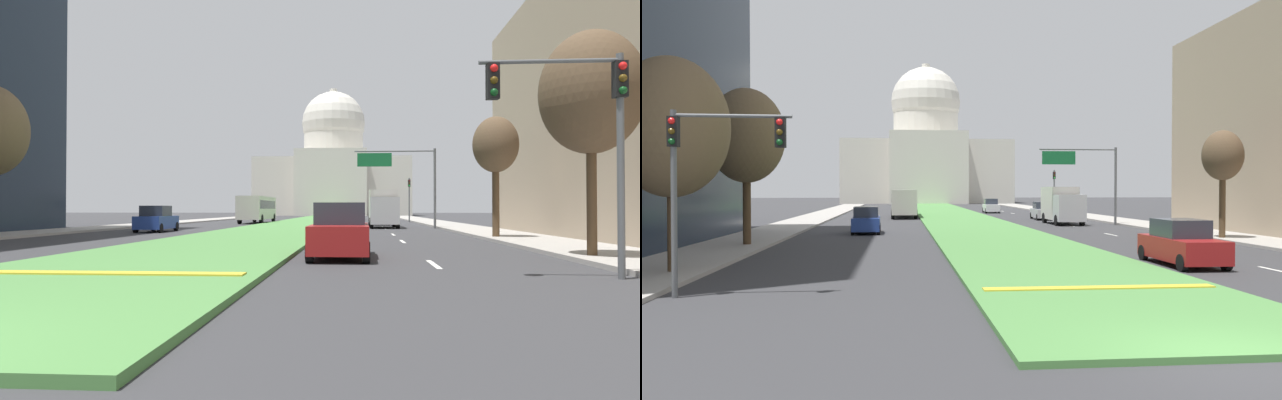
{
  "view_description": "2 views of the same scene",
  "coord_description": "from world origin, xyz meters",
  "views": [
    {
      "loc": [
        5.92,
        -4.64,
        1.62
      ],
      "look_at": [
        2.27,
        47.45,
        2.45
      ],
      "focal_mm": 30.18,
      "sensor_mm": 36.0,
      "label": 1
    },
    {
      "loc": [
        -5.75,
        -9.91,
        3.02
      ],
      "look_at": [
        0.6,
        52.58,
        1.88
      ],
      "focal_mm": 34.15,
      "sensor_mm": 36.0,
      "label": 2
    }
  ],
  "objects": [
    {
      "name": "ground_plane",
      "position": [
        0.0,
        63.47,
        0.0
      ],
      "size": [
        279.29,
        279.29,
        0.0
      ],
      "primitive_type": "plane",
      "color": "#333335"
    },
    {
      "name": "grass_median",
      "position": [
        0.0,
        57.13,
        0.07
      ],
      "size": [
        7.57,
        114.25,
        0.14
      ],
      "primitive_type": "cube",
      "color": "#4C8442",
      "rests_on": "ground_plane"
    },
    {
      "name": "median_curb_nose",
      "position": [
        0.0,
        7.17,
        0.16
      ],
      "size": [
        6.82,
        0.5,
        0.04
      ],
      "primitive_type": "cube",
      "color": "gold",
      "rests_on": "grass_median"
    },
    {
      "name": "lane_dashes_right",
      "position": [
        8.13,
        40.11,
        0.0
      ],
      "size": [
        0.16,
        63.24,
        0.01
      ],
      "color": "silver",
      "rests_on": "ground_plane"
    },
    {
      "name": "sidewalk_left",
      "position": [
        -14.47,
        50.78,
        0.07
      ],
      "size": [
        4.0,
        114.25,
        0.15
      ],
      "primitive_type": "cube",
      "color": "#9E9991",
      "rests_on": "ground_plane"
    },
    {
      "name": "sidewalk_right",
      "position": [
        14.47,
        50.78,
        0.07
      ],
      "size": [
        4.0,
        114.25,
        0.15
      ],
      "primitive_type": "cube",
      "color": "#9E9991",
      "rests_on": "ground_plane"
    },
    {
      "name": "capitol_building",
      "position": [
        0.0,
        126.2,
        10.84
      ],
      "size": [
        35.97,
        28.11,
        31.03
      ],
      "color": "beige",
      "rests_on": "ground_plane"
    },
    {
      "name": "traffic_light_near_right",
      "position": [
        11.12,
        8.13,
        3.8
      ],
      "size": [
        3.34,
        0.35,
        5.2
      ],
      "color": "#515456",
      "rests_on": "ground_plane"
    },
    {
      "name": "traffic_light_far_right",
      "position": [
        11.97,
        58.91,
        3.31
      ],
      "size": [
        0.28,
        0.35,
        5.2
      ],
      "color": "#515456",
      "rests_on": "ground_plane"
    },
    {
      "name": "overhead_guide_sign",
      "position": [
        9.66,
        39.32,
        4.69
      ],
      "size": [
        6.59,
        0.2,
        6.5
      ],
      "color": "#515456",
      "rests_on": "ground_plane"
    },
    {
      "name": "street_tree_right_near",
      "position": [
        13.29,
        12.84,
        5.27
      ],
      "size": [
        3.13,
        3.13,
        7.26
      ],
      "color": "#4C3823",
      "rests_on": "ground_plane"
    },
    {
      "name": "street_tree_right_mid",
      "position": [
        13.2,
        24.25,
        4.91
      ],
      "size": [
        2.37,
        2.37,
        6.49
      ],
      "color": "#4C3823",
      "rests_on": "ground_plane"
    },
    {
      "name": "sedan_lead_stopped",
      "position": [
        5.35,
        13.16,
        0.84
      ],
      "size": [
        1.94,
        4.55,
        1.81
      ],
      "color": "maroon",
      "rests_on": "ground_plane"
    },
    {
      "name": "sedan_midblock",
      "position": [
        -8.06,
        31.87,
        0.85
      ],
      "size": [
        1.97,
        4.26,
        1.82
      ],
      "color": "navy",
      "rests_on": "ground_plane"
    },
    {
      "name": "sedan_distant",
      "position": [
        8.26,
        49.11,
        0.82
      ],
      "size": [
        2.07,
        4.73,
        1.74
      ],
      "color": "#BCBCC1",
      "rests_on": "ground_plane"
    },
    {
      "name": "sedan_far_horizon",
      "position": [
        5.69,
        66.3,
        0.83
      ],
      "size": [
        1.96,
        4.31,
        1.79
      ],
      "color": "silver",
      "rests_on": "ground_plane"
    },
    {
      "name": "box_truck_delivery",
      "position": [
        8.08,
        41.15,
        1.68
      ],
      "size": [
        2.4,
        6.4,
        3.2
      ],
      "color": "#BCBCC1",
      "rests_on": "ground_plane"
    },
    {
      "name": "city_bus",
      "position": [
        -5.35,
        55.15,
        1.77
      ],
      "size": [
        2.62,
        11.0,
        2.95
      ],
      "color": "beige",
      "rests_on": "ground_plane"
    }
  ]
}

